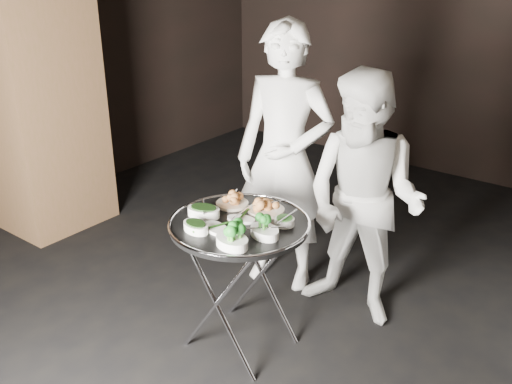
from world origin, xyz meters
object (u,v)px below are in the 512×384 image
Objects in this scene: serving_tray at (239,224)px; waiter_left at (284,160)px; tray_stand at (240,280)px; waiter_right at (364,202)px.

waiter_left is (-0.23, 0.76, 0.10)m from serving_tray.
tray_stand is 0.88m from waiter_right.
waiter_left is 0.64m from waiter_right.
waiter_left is at bearing 106.99° from serving_tray.
waiter_left is (-0.23, 0.76, 0.46)m from tray_stand.
waiter_left is at bearing 173.26° from waiter_right.
waiter_right is at bearing -19.36° from waiter_left.
waiter_right is (0.40, 0.71, 0.35)m from tray_stand.
waiter_left is 1.14× the size of waiter_right.
serving_tray is 0.81m from waiter_right.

